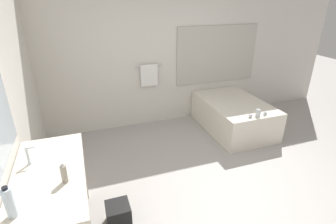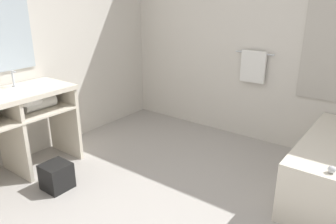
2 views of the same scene
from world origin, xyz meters
name	(u,v)px [view 2 (image 2 of 2)]	position (x,y,z in m)	size (l,w,h in m)	color
wall_back_with_blinds	(286,39)	(0.04, 2.23, 1.34)	(7.40, 0.13, 2.70)	silver
wall_left_with_mirror	(1,43)	(-2.23, 0.00, 1.36)	(0.08, 7.40, 2.70)	silver
vanity_counter	(11,117)	(-1.88, -0.20, 0.66)	(0.61, 1.32, 0.91)	beige
sink_faucet	(13,79)	(-2.05, -0.03, 1.00)	(0.09, 0.04, 0.18)	silver
waste_bin	(57,176)	(-1.31, -0.13, 0.13)	(0.26, 0.26, 0.27)	black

